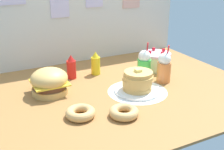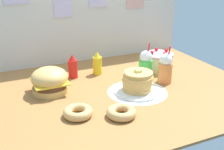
{
  "view_description": "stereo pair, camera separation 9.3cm",
  "coord_description": "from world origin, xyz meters",
  "px_view_note": "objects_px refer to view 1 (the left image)",
  "views": [
    {
      "loc": [
        -1.06,
        -1.98,
        1.03
      ],
      "look_at": [
        -0.04,
        0.02,
        0.14
      ],
      "focal_mm": 46.3,
      "sensor_mm": 36.0,
      "label": 1
    },
    {
      "loc": [
        -0.98,
        -2.02,
        1.03
      ],
      "look_at": [
        -0.04,
        0.02,
        0.14
      ],
      "focal_mm": 46.3,
      "sensor_mm": 36.0,
      "label": 2
    }
  ],
  "objects_px": {
    "layer_cake": "(156,61)",
    "mustard_bottle": "(96,64)",
    "burger": "(49,82)",
    "pancake_stack": "(138,83)",
    "cream_soda_cup": "(144,65)",
    "orange_float_cup": "(164,68)",
    "donut_chocolate": "(124,112)",
    "donut_pink_glaze": "(80,113)",
    "ketchup_bottle": "(71,68)"
  },
  "relations": [
    {
      "from": "ketchup_bottle",
      "to": "donut_chocolate",
      "type": "relative_size",
      "value": 1.08
    },
    {
      "from": "ketchup_bottle",
      "to": "donut_pink_glaze",
      "type": "bearing_deg",
      "value": -104.95
    },
    {
      "from": "burger",
      "to": "donut_chocolate",
      "type": "bearing_deg",
      "value": -59.67
    },
    {
      "from": "cream_soda_cup",
      "to": "burger",
      "type": "bearing_deg",
      "value": 175.32
    },
    {
      "from": "orange_float_cup",
      "to": "donut_pink_glaze",
      "type": "bearing_deg",
      "value": -164.0
    },
    {
      "from": "layer_cake",
      "to": "donut_chocolate",
      "type": "relative_size",
      "value": 1.34
    },
    {
      "from": "layer_cake",
      "to": "donut_pink_glaze",
      "type": "height_order",
      "value": "layer_cake"
    },
    {
      "from": "burger",
      "to": "pancake_stack",
      "type": "height_order",
      "value": "burger"
    },
    {
      "from": "donut_pink_glaze",
      "to": "burger",
      "type": "bearing_deg",
      "value": 99.57
    },
    {
      "from": "layer_cake",
      "to": "orange_float_cup",
      "type": "relative_size",
      "value": 0.83
    },
    {
      "from": "donut_pink_glaze",
      "to": "donut_chocolate",
      "type": "bearing_deg",
      "value": -25.25
    },
    {
      "from": "orange_float_cup",
      "to": "donut_chocolate",
      "type": "height_order",
      "value": "orange_float_cup"
    },
    {
      "from": "burger",
      "to": "layer_cake",
      "type": "xyz_separation_m",
      "value": [
        1.12,
        0.08,
        -0.02
      ]
    },
    {
      "from": "layer_cake",
      "to": "donut_chocolate",
      "type": "bearing_deg",
      "value": -137.79
    },
    {
      "from": "pancake_stack",
      "to": "cream_soda_cup",
      "type": "relative_size",
      "value": 1.13
    },
    {
      "from": "layer_cake",
      "to": "ketchup_bottle",
      "type": "height_order",
      "value": "ketchup_bottle"
    },
    {
      "from": "ketchup_bottle",
      "to": "cream_soda_cup",
      "type": "distance_m",
      "value": 0.68
    },
    {
      "from": "pancake_stack",
      "to": "mustard_bottle",
      "type": "bearing_deg",
      "value": 105.25
    },
    {
      "from": "layer_cake",
      "to": "donut_pink_glaze",
      "type": "xyz_separation_m",
      "value": [
        -1.04,
        -0.56,
        -0.05
      ]
    },
    {
      "from": "cream_soda_cup",
      "to": "orange_float_cup",
      "type": "distance_m",
      "value": 0.19
    },
    {
      "from": "cream_soda_cup",
      "to": "orange_float_cup",
      "type": "height_order",
      "value": "same"
    },
    {
      "from": "burger",
      "to": "orange_float_cup",
      "type": "relative_size",
      "value": 0.88
    },
    {
      "from": "pancake_stack",
      "to": "donut_pink_glaze",
      "type": "distance_m",
      "value": 0.61
    },
    {
      "from": "mustard_bottle",
      "to": "orange_float_cup",
      "type": "xyz_separation_m",
      "value": [
        0.48,
        -0.45,
        0.03
      ]
    },
    {
      "from": "layer_cake",
      "to": "cream_soda_cup",
      "type": "xyz_separation_m",
      "value": [
        -0.25,
        -0.15,
        0.05
      ]
    },
    {
      "from": "layer_cake",
      "to": "burger",
      "type": "bearing_deg",
      "value": -176.06
    },
    {
      "from": "pancake_stack",
      "to": "ketchup_bottle",
      "type": "distance_m",
      "value": 0.67
    },
    {
      "from": "donut_pink_glaze",
      "to": "pancake_stack",
      "type": "bearing_deg",
      "value": 17.05
    },
    {
      "from": "burger",
      "to": "mustard_bottle",
      "type": "relative_size",
      "value": 1.33
    },
    {
      "from": "cream_soda_cup",
      "to": "mustard_bottle",
      "type": "bearing_deg",
      "value": 140.22
    },
    {
      "from": "layer_cake",
      "to": "mustard_bottle",
      "type": "height_order",
      "value": "mustard_bottle"
    },
    {
      "from": "donut_pink_glaze",
      "to": "donut_chocolate",
      "type": "height_order",
      "value": "same"
    },
    {
      "from": "burger",
      "to": "mustard_bottle",
      "type": "distance_m",
      "value": 0.57
    },
    {
      "from": "ketchup_bottle",
      "to": "layer_cake",
      "type": "bearing_deg",
      "value": -10.49
    },
    {
      "from": "burger",
      "to": "orange_float_cup",
      "type": "bearing_deg",
      "value": -12.64
    },
    {
      "from": "ketchup_bottle",
      "to": "burger",
      "type": "bearing_deg",
      "value": -139.34
    },
    {
      "from": "layer_cake",
      "to": "ketchup_bottle",
      "type": "bearing_deg",
      "value": 169.51
    },
    {
      "from": "layer_cake",
      "to": "ketchup_bottle",
      "type": "xyz_separation_m",
      "value": [
        -0.85,
        0.16,
        0.02
      ]
    },
    {
      "from": "burger",
      "to": "orange_float_cup",
      "type": "xyz_separation_m",
      "value": [
        0.99,
        -0.22,
        0.03
      ]
    },
    {
      "from": "layer_cake",
      "to": "donut_pink_glaze",
      "type": "relative_size",
      "value": 1.34
    },
    {
      "from": "layer_cake",
      "to": "donut_pink_glaze",
      "type": "bearing_deg",
      "value": -151.69
    },
    {
      "from": "pancake_stack",
      "to": "cream_soda_cup",
      "type": "xyz_separation_m",
      "value": [
        0.21,
        0.23,
        0.05
      ]
    },
    {
      "from": "donut_chocolate",
      "to": "pancake_stack",
      "type": "bearing_deg",
      "value": 45.61
    },
    {
      "from": "burger",
      "to": "ketchup_bottle",
      "type": "xyz_separation_m",
      "value": [
        0.27,
        0.23,
        0.0
      ]
    },
    {
      "from": "ketchup_bottle",
      "to": "orange_float_cup",
      "type": "relative_size",
      "value": 0.67
    },
    {
      "from": "pancake_stack",
      "to": "donut_chocolate",
      "type": "height_order",
      "value": "pancake_stack"
    },
    {
      "from": "mustard_bottle",
      "to": "cream_soda_cup",
      "type": "distance_m",
      "value": 0.47
    },
    {
      "from": "cream_soda_cup",
      "to": "orange_float_cup",
      "type": "bearing_deg",
      "value": -52.55
    },
    {
      "from": "pancake_stack",
      "to": "orange_float_cup",
      "type": "height_order",
      "value": "orange_float_cup"
    },
    {
      "from": "layer_cake",
      "to": "mustard_bottle",
      "type": "relative_size",
      "value": 1.25
    }
  ]
}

